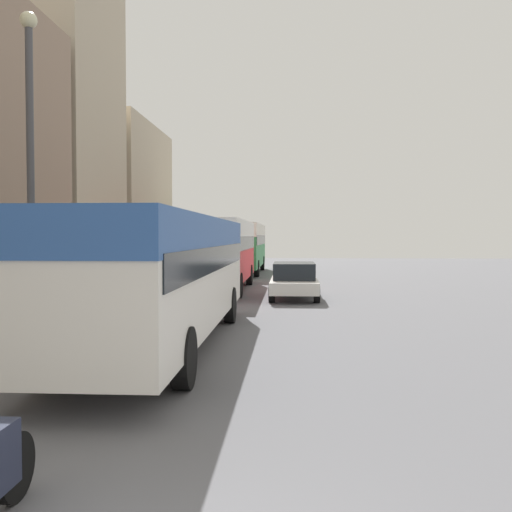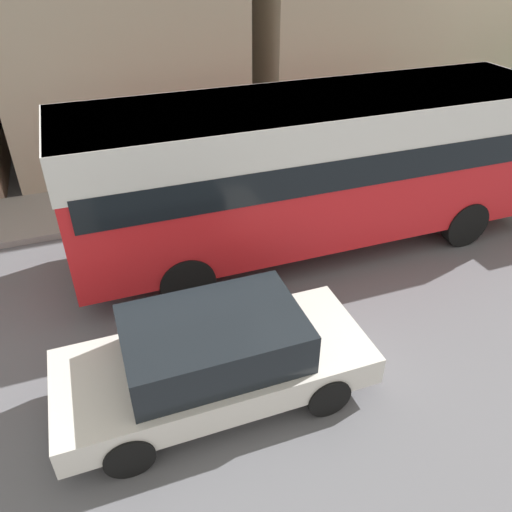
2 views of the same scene
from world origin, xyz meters
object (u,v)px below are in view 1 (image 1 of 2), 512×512
Objects in this scene: bus_third_in_line at (243,242)px; car_crossing at (294,280)px; pedestrian_near_curb at (47,286)px; pedestrian_walking_away at (193,256)px; bus_lead at (163,262)px; bus_following at (219,245)px.

bus_third_in_line reaches higher than car_crossing.
pedestrian_near_curb is (-3.42, -22.19, -0.98)m from bus_third_in_line.
bus_third_in_line is 5.86× the size of pedestrian_near_curb.
pedestrian_near_curb is 1.08× the size of pedestrian_walking_away.
pedestrian_walking_away is at bearing 152.71° from bus_third_in_line.
bus_following reaches higher than bus_lead.
bus_following is 14.15m from pedestrian_walking_away.
bus_following is at bearing -75.56° from pedestrian_walking_away.
car_crossing is at bearing 47.57° from pedestrian_near_curb.
pedestrian_near_curb reaches higher than pedestrian_walking_away.
bus_third_in_line is at bearing 89.54° from bus_following.
bus_third_in_line is (-0.31, 24.70, 0.21)m from bus_lead.
bus_following is 11.81m from bus_third_in_line.
bus_third_in_line is at bearing -27.29° from pedestrian_walking_away.
bus_following is 5.26× the size of pedestrian_near_curb.
bus_third_in_line reaches higher than bus_following.
bus_following is at bearing 72.26° from pedestrian_near_curb.
car_crossing is 2.55× the size of pedestrian_walking_away.
bus_following is 0.90× the size of bus_third_in_line.
bus_lead is 6.08× the size of pedestrian_near_curb.
bus_following reaches higher than pedestrian_near_curb.
bus_third_in_line is 6.30× the size of pedestrian_walking_away.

